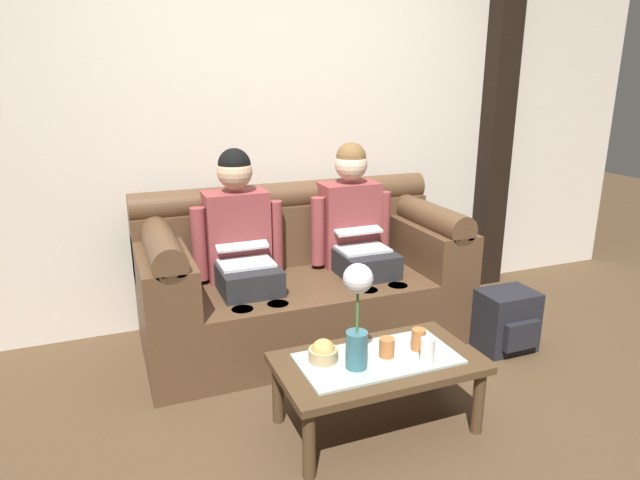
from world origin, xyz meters
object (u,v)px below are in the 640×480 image
at_px(snack_bowl, 323,352).
at_px(cup_near_right, 387,347).
at_px(coffee_table, 377,368).
at_px(person_left, 241,245).
at_px(cup_near_left, 418,339).
at_px(flower_vase, 357,310).
at_px(person_right, 356,232).
at_px(cup_far_center, 427,350).
at_px(backpack_right, 507,321).
at_px(couch, 301,281).

relative_size(snack_bowl, cup_near_right, 1.51).
bearing_deg(coffee_table, person_left, 109.72).
height_order(coffee_table, cup_near_left, cup_near_left).
bearing_deg(flower_vase, cup_near_left, 7.13).
bearing_deg(person_left, flower_vase, -77.37).
xyz_separation_m(person_right, snack_bowl, (-0.62, -0.98, -0.25)).
height_order(coffee_table, snack_bowl, snack_bowl).
bearing_deg(cup_far_center, cup_near_right, 142.99).
height_order(person_left, coffee_table, person_left).
bearing_deg(person_right, cup_near_left, -98.73).
bearing_deg(cup_near_right, backpack_right, 21.67).
relative_size(person_right, cup_far_center, 10.75).
xyz_separation_m(couch, flower_vase, (-0.13, -1.09, 0.27)).
distance_m(flower_vase, cup_near_right, 0.30).
bearing_deg(cup_far_center, flower_vase, 167.44).
bearing_deg(backpack_right, cup_far_center, -149.71).
relative_size(cup_near_left, backpack_right, 0.28).
bearing_deg(snack_bowl, person_left, 97.55).
height_order(couch, cup_near_left, couch).
xyz_separation_m(person_left, flower_vase, (0.24, -1.09, -0.01)).
xyz_separation_m(flower_vase, cup_near_left, (0.35, 0.04, -0.23)).
xyz_separation_m(couch, cup_far_center, (0.19, -1.17, 0.05)).
relative_size(flower_vase, cup_near_right, 5.46).
bearing_deg(backpack_right, cup_near_right, -158.33).
relative_size(couch, coffee_table, 2.08).
bearing_deg(coffee_table, cup_far_center, -30.91).
xyz_separation_m(person_left, person_right, (0.75, -0.00, 0.00)).
bearing_deg(coffee_table, snack_bowl, 164.21).
relative_size(person_left, coffee_table, 1.29).
bearing_deg(flower_vase, person_left, 102.63).
xyz_separation_m(cup_near_left, backpack_right, (0.89, 0.42, -0.24)).
distance_m(person_right, cup_far_center, 1.20).
xyz_separation_m(person_right, coffee_table, (-0.38, -1.05, -0.34)).
distance_m(coffee_table, backpack_right, 1.19).
bearing_deg(cup_near_right, snack_bowl, 165.91).
xyz_separation_m(couch, coffee_table, (-0.00, -1.05, -0.06)).
distance_m(couch, cup_near_left, 1.07).
bearing_deg(snack_bowl, coffee_table, -15.79).
relative_size(cup_near_right, cup_far_center, 0.79).
relative_size(flower_vase, snack_bowl, 3.62).
relative_size(snack_bowl, cup_far_center, 1.20).
bearing_deg(coffee_table, couch, 90.00).
xyz_separation_m(couch, backpack_right, (1.11, -0.63, -0.19)).
bearing_deg(couch, person_right, -0.37).
bearing_deg(person_right, cup_far_center, -99.00).
bearing_deg(coffee_table, cup_near_right, -4.10).
xyz_separation_m(cup_far_center, backpack_right, (0.91, 0.53, -0.24)).
height_order(couch, cup_near_right, couch).
distance_m(flower_vase, snack_bowl, 0.29).
distance_m(person_right, cup_near_left, 1.09).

